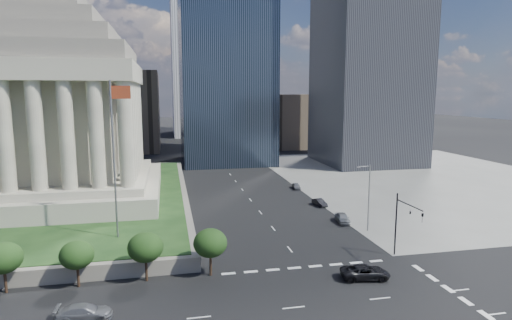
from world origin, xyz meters
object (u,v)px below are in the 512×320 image
object	(u,v)px
flagpole	(115,151)
traffic_signal_ne	(404,219)
parked_sedan_mid	(320,203)
parked_sedan_far	(296,186)
street_lamp_north	(368,194)
pickup_truck	(365,272)
war_memorial	(54,87)
parked_sedan_near	(343,218)
suv_grey	(84,312)

from	to	relation	value
flagpole	traffic_signal_ne	world-z (taller)	flagpole
parked_sedan_mid	parked_sedan_far	world-z (taller)	parked_sedan_mid
traffic_signal_ne	street_lamp_north	distance (m)	11.34
pickup_truck	parked_sedan_mid	bearing A→B (deg)	-2.52
flagpole	pickup_truck	xyz separation A→B (m)	(27.43, -14.41, -12.36)
war_memorial	pickup_truck	size ratio (longest dim) A/B	7.22
pickup_truck	parked_sedan_far	xyz separation A→B (m)	(5.90, 44.91, -0.13)
war_memorial	parked_sedan_far	bearing A→B (deg)	8.14
parked_sedan_near	street_lamp_north	bearing A→B (deg)	-58.70
parked_sedan_mid	street_lamp_north	bearing A→B (deg)	-91.72
flagpole	pickup_truck	size ratio (longest dim) A/B	3.70
flagpole	suv_grey	xyz separation A→B (m)	(-1.32, -17.26, -12.40)
traffic_signal_ne	parked_sedan_far	bearing A→B (deg)	91.40
flagpole	street_lamp_north	xyz separation A→B (m)	(35.16, 1.00, -7.45)
war_memorial	suv_grey	world-z (taller)	war_memorial
war_memorial	pickup_truck	xyz separation A→B (m)	(39.60, -38.41, -20.65)
war_memorial	suv_grey	size ratio (longest dim) A/B	7.94
parked_sedan_near	parked_sedan_mid	bearing A→B (deg)	99.78
street_lamp_north	suv_grey	xyz separation A→B (m)	(-36.48, -18.26, -4.95)
suv_grey	parked_sedan_far	xyz separation A→B (m)	(34.65, 47.77, -0.09)
suv_grey	parked_sedan_near	xyz separation A→B (m)	(34.65, 22.90, 0.04)
traffic_signal_ne	parked_sedan_mid	distance (m)	26.82
traffic_signal_ne	street_lamp_north	world-z (taller)	street_lamp_north
parked_sedan_mid	parked_sedan_far	bearing A→B (deg)	81.37
parked_sedan_near	pickup_truck	bearing A→B (deg)	-96.62
war_memorial	parked_sedan_mid	size ratio (longest dim) A/B	10.28
parked_sedan_near	parked_sedan_mid	world-z (taller)	parked_sedan_near
street_lamp_north	parked_sedan_near	distance (m)	6.99
traffic_signal_ne	suv_grey	xyz separation A→B (m)	(-35.65, -6.96, -4.54)
flagpole	parked_sedan_mid	size ratio (longest dim) A/B	5.27
street_lamp_north	pickup_truck	size ratio (longest dim) A/B	1.85
flagpole	street_lamp_north	distance (m)	35.95
flagpole	pickup_truck	distance (m)	33.36
pickup_truck	suv_grey	world-z (taller)	pickup_truck
suv_grey	parked_sedan_far	bearing A→B (deg)	-34.54
pickup_truck	parked_sedan_near	bearing A→B (deg)	-7.97
traffic_signal_ne	pickup_truck	size ratio (longest dim) A/B	1.48
traffic_signal_ne	pickup_truck	xyz separation A→B (m)	(-6.90, -4.10, -4.50)
parked_sedan_mid	war_memorial	bearing A→B (deg)	161.51
parked_sedan_near	traffic_signal_ne	bearing A→B (deg)	-76.63
street_lamp_north	parked_sedan_far	world-z (taller)	street_lamp_north
suv_grey	parked_sedan_mid	world-z (taller)	suv_grey
war_memorial	traffic_signal_ne	xyz separation A→B (m)	(46.50, -34.30, -16.15)
parked_sedan_near	parked_sedan_far	size ratio (longest dim) A/B	1.21
parked_sedan_far	parked_sedan_mid	bearing A→B (deg)	-84.33
war_memorial	flagpole	xyz separation A→B (m)	(12.17, -24.00, -8.29)
suv_grey	war_memorial	bearing A→B (deg)	16.15
suv_grey	parked_sedan_far	size ratio (longest dim) A/B	1.34
street_lamp_north	parked_sedan_near	size ratio (longest dim) A/B	2.25
parked_sedan_mid	parked_sedan_far	size ratio (longest dim) A/B	1.04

